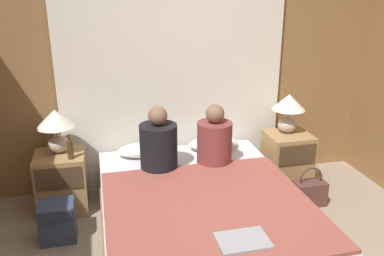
{
  "coord_description": "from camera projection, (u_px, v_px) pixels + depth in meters",
  "views": [
    {
      "loc": [
        -0.76,
        -2.12,
        2.06
      ],
      "look_at": [
        0.0,
        1.05,
        0.89
      ],
      "focal_mm": 38.0,
      "sensor_mm": 36.0,
      "label": 1
    }
  ],
  "objects": [
    {
      "name": "wall_back",
      "position": [
        173.0,
        67.0,
        4.11
      ],
      "size": [
        4.34,
        0.06,
        2.5
      ],
      "color": "olive",
      "rests_on": "ground_plane"
    },
    {
      "name": "curtain_panel",
      "position": [
        174.0,
        80.0,
        4.1
      ],
      "size": [
        2.49,
        0.02,
        2.28
      ],
      "color": "white",
      "rests_on": "ground_plane"
    },
    {
      "name": "bed",
      "position": [
        201.0,
        216.0,
        3.4
      ],
      "size": [
        1.63,
        2.09,
        0.44
      ],
      "color": "olive",
      "rests_on": "ground_plane"
    },
    {
      "name": "nightstand_left",
      "position": [
        62.0,
        182.0,
        3.83
      ],
      "size": [
        0.45,
        0.43,
        0.57
      ],
      "color": "#A87F51",
      "rests_on": "ground_plane"
    },
    {
      "name": "nightstand_right",
      "position": [
        287.0,
        159.0,
        4.33
      ],
      "size": [
        0.45,
        0.43,
        0.57
      ],
      "color": "#A87F51",
      "rests_on": "ground_plane"
    },
    {
      "name": "lamp_left",
      "position": [
        56.0,
        124.0,
        3.7
      ],
      "size": [
        0.34,
        0.34,
        0.41
      ],
      "color": "#B2A899",
      "rests_on": "nightstand_left"
    },
    {
      "name": "lamp_right",
      "position": [
        289.0,
        107.0,
        4.2
      ],
      "size": [
        0.34,
        0.34,
        0.41
      ],
      "color": "#B2A899",
      "rests_on": "nightstand_right"
    },
    {
      "name": "pillow_left",
      "position": [
        144.0,
        150.0,
        4.02
      ],
      "size": [
        0.52,
        0.29,
        0.12
      ],
      "color": "silver",
      "rests_on": "bed"
    },
    {
      "name": "pillow_right",
      "position": [
        213.0,
        143.0,
        4.17
      ],
      "size": [
        0.52,
        0.29,
        0.12
      ],
      "color": "silver",
      "rests_on": "bed"
    },
    {
      "name": "blanket_on_bed",
      "position": [
        210.0,
        207.0,
        3.08
      ],
      "size": [
        1.57,
        1.5,
        0.03
      ],
      "color": "#994C42",
      "rests_on": "bed"
    },
    {
      "name": "person_left_in_bed",
      "position": [
        159.0,
        144.0,
        3.66
      ],
      "size": [
        0.34,
        0.34,
        0.6
      ],
      "color": "black",
      "rests_on": "bed"
    },
    {
      "name": "person_right_in_bed",
      "position": [
        214.0,
        140.0,
        3.78
      ],
      "size": [
        0.33,
        0.33,
        0.58
      ],
      "color": "brown",
      "rests_on": "bed"
    },
    {
      "name": "beer_bottle_on_left_stand",
      "position": [
        70.0,
        149.0,
        3.62
      ],
      "size": [
        0.06,
        0.06,
        0.23
      ],
      "color": "#513819",
      "rests_on": "nightstand_left"
    },
    {
      "name": "laptop_on_bed",
      "position": [
        243.0,
        241.0,
        2.64
      ],
      "size": [
        0.34,
        0.24,
        0.02
      ],
      "color": "#9EA0A5",
      "rests_on": "blanket_on_bed"
    },
    {
      "name": "backpack_on_floor",
      "position": [
        57.0,
        219.0,
        3.39
      ],
      "size": [
        0.29,
        0.26,
        0.34
      ],
      "color": "#333D56",
      "rests_on": "ground_plane"
    },
    {
      "name": "handbag_on_floor",
      "position": [
        309.0,
        192.0,
        3.96
      ],
      "size": [
        0.31,
        0.17,
        0.4
      ],
      "color": "brown",
      "rests_on": "ground_plane"
    }
  ]
}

